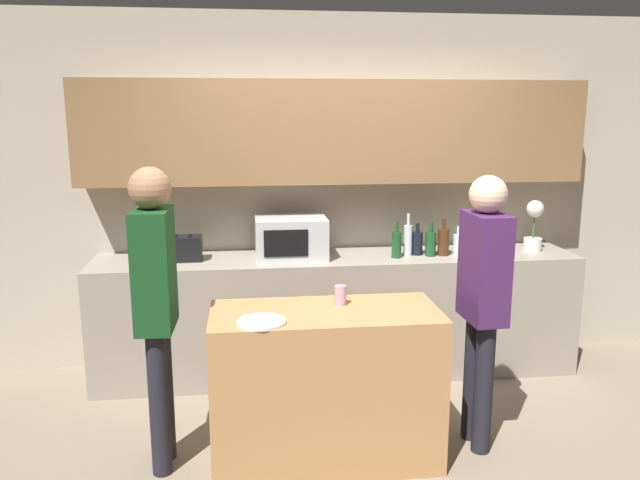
# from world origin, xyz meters

# --- Properties ---
(ground_plane) EXTENTS (14.00, 14.00, 0.00)m
(ground_plane) POSITION_xyz_m (0.00, 0.00, 0.00)
(ground_plane) COLOR #7F705B
(back_wall) EXTENTS (6.40, 0.40, 2.70)m
(back_wall) POSITION_xyz_m (0.00, 1.66, 1.54)
(back_wall) COLOR #B2A893
(back_wall) RESTS_ON ground_plane
(back_counter) EXTENTS (3.60, 0.62, 0.91)m
(back_counter) POSITION_xyz_m (0.00, 1.39, 0.46)
(back_counter) COLOR gray
(back_counter) RESTS_ON ground_plane
(kitchen_island) EXTENTS (1.28, 0.57, 0.89)m
(kitchen_island) POSITION_xyz_m (-0.25, 0.18, 0.45)
(kitchen_island) COLOR #B27F4C
(kitchen_island) RESTS_ON ground_plane
(microwave) EXTENTS (0.52, 0.39, 0.30)m
(microwave) POSITION_xyz_m (-0.35, 1.39, 1.06)
(microwave) COLOR #B7BABC
(microwave) RESTS_ON back_counter
(toaster) EXTENTS (0.26, 0.16, 0.18)m
(toaster) POSITION_xyz_m (-1.13, 1.39, 1.00)
(toaster) COLOR black
(toaster) RESTS_ON back_counter
(potted_plant) EXTENTS (0.14, 0.14, 0.40)m
(potted_plant) POSITION_xyz_m (1.53, 1.39, 1.11)
(potted_plant) COLOR silver
(potted_plant) RESTS_ON back_counter
(bottle_0) EXTENTS (0.07, 0.07, 0.27)m
(bottle_0) POSITION_xyz_m (0.42, 1.29, 1.02)
(bottle_0) COLOR #194723
(bottle_0) RESTS_ON back_counter
(bottle_1) EXTENTS (0.06, 0.06, 0.32)m
(bottle_1) POSITION_xyz_m (0.52, 1.35, 1.04)
(bottle_1) COLOR silver
(bottle_1) RESTS_ON back_counter
(bottle_2) EXTENTS (0.08, 0.08, 0.24)m
(bottle_2) POSITION_xyz_m (0.60, 1.37, 1.01)
(bottle_2) COLOR black
(bottle_2) RESTS_ON back_counter
(bottle_3) EXTENTS (0.08, 0.08, 0.25)m
(bottle_3) POSITION_xyz_m (0.69, 1.32, 1.01)
(bottle_3) COLOR #194723
(bottle_3) RESTS_ON back_counter
(bottle_4) EXTENTS (0.09, 0.09, 0.28)m
(bottle_4) POSITION_xyz_m (0.79, 1.32, 1.02)
(bottle_4) COLOR #472814
(bottle_4) RESTS_ON back_counter
(bottle_5) EXTENTS (0.07, 0.07, 0.22)m
(bottle_5) POSITION_xyz_m (0.90, 1.30, 1.00)
(bottle_5) COLOR silver
(bottle_5) RESTS_ON back_counter
(bottle_6) EXTENTS (0.07, 0.07, 0.27)m
(bottle_6) POSITION_xyz_m (1.00, 1.30, 1.02)
(bottle_6) COLOR #194723
(bottle_6) RESTS_ON back_counter
(plate_on_island) EXTENTS (0.26, 0.26, 0.01)m
(plate_on_island) POSITION_xyz_m (-0.61, 0.02, 0.90)
(plate_on_island) COLOR white
(plate_on_island) RESTS_ON kitchen_island
(cup_0) EXTENTS (0.07, 0.07, 0.11)m
(cup_0) POSITION_xyz_m (-0.15, 0.28, 0.95)
(cup_0) COLOR #C891A8
(cup_0) RESTS_ON kitchen_island
(person_left) EXTENTS (0.22, 0.35, 1.70)m
(person_left) POSITION_xyz_m (-1.17, 0.21, 1.01)
(person_left) COLOR black
(person_left) RESTS_ON ground_plane
(person_center) EXTENTS (0.21, 0.35, 1.63)m
(person_center) POSITION_xyz_m (0.67, 0.21, 0.97)
(person_center) COLOR black
(person_center) RESTS_ON ground_plane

